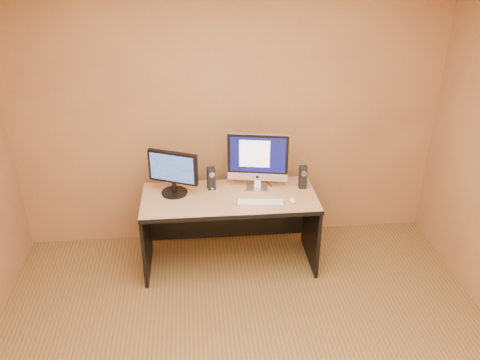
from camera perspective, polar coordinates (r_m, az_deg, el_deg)
The scene contains 10 objects.
walls at distance 2.93m, azimuth 1.79°, elevation -5.78°, with size 4.00×4.00×2.60m, color #9C6D3F, non-canonical shape.
desk at distance 4.67m, azimuth -1.16°, elevation -5.73°, with size 1.55×0.68×0.71m, color tan, non-canonical shape.
imac at distance 4.52m, azimuth 1.99°, elevation 2.08°, with size 0.55×0.20×0.53m, color silver, non-canonical shape.
second_monitor at distance 4.48m, azimuth -7.50°, elevation 0.77°, with size 0.46×0.23×0.41m, color black, non-canonical shape.
speaker_left at distance 4.58m, azimuth -3.26°, elevation 0.18°, with size 0.07×0.07×0.21m, color black, non-canonical shape.
speaker_right at distance 4.63m, azimuth 7.08°, elevation 0.32°, with size 0.07×0.07×0.21m, color black, non-canonical shape.
keyboard at distance 4.39m, azimuth 2.28°, elevation -2.52°, with size 0.42×0.11×0.02m, color silver.
mouse at distance 4.42m, azimuth 5.90°, elevation -2.27°, with size 0.06×0.10×0.03m, color white.
cable_a at distance 4.74m, azimuth 3.00°, elevation -0.16°, with size 0.01×0.01×0.21m, color black.
cable_b at distance 4.75m, azimuth 1.66°, elevation -0.12°, with size 0.01×0.01×0.17m, color black.
Camera 1 is at (-0.33, -2.44, 2.90)m, focal length 38.00 mm.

